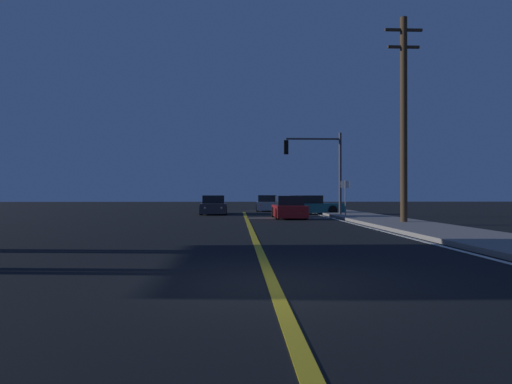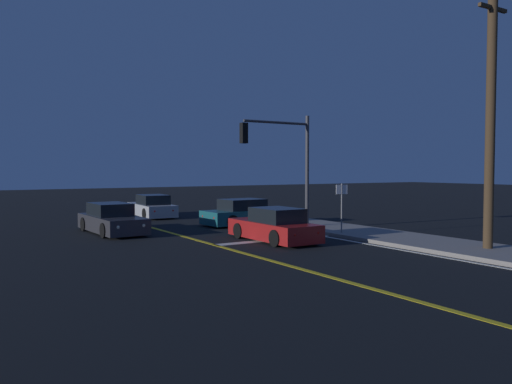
% 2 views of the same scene
% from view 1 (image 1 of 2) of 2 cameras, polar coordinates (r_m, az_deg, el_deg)
% --- Properties ---
extents(ground_plane, '(160.00, 160.00, 0.00)m').
position_cam_1_polar(ground_plane, '(7.92, 1.96, -10.78)').
color(ground_plane, black).
extents(sidewalk_right, '(3.20, 40.08, 0.15)m').
position_cam_1_polar(sidewalk_right, '(20.39, 19.38, -4.08)').
color(sidewalk_right, gray).
rests_on(sidewalk_right, ground).
extents(lane_line_center, '(0.20, 37.86, 0.01)m').
position_cam_1_polar(lane_line_center, '(18.96, -0.56, -4.59)').
color(lane_line_center, gold).
rests_on(lane_line_center, ground).
extents(lane_line_edge_right, '(0.16, 37.86, 0.01)m').
position_cam_1_polar(lane_line_edge_right, '(19.78, 14.38, -4.40)').
color(lane_line_edge_right, silver).
rests_on(lane_line_edge_right, ground).
extents(stop_bar, '(5.34, 0.50, 0.01)m').
position_cam_1_polar(stop_bar, '(28.75, 4.18, -3.10)').
color(stop_bar, silver).
rests_on(stop_bar, ground).
extents(car_lead_oncoming_red, '(1.83, 4.42, 1.34)m').
position_cam_1_polar(car_lead_oncoming_red, '(28.49, 3.94, -1.97)').
color(car_lead_oncoming_red, maroon).
rests_on(car_lead_oncoming_red, ground).
extents(car_far_approaching_charcoal, '(2.02, 4.78, 1.34)m').
position_cam_1_polar(car_far_approaching_charcoal, '(34.38, -5.09, -1.67)').
color(car_far_approaching_charcoal, '#2D2D33').
rests_on(car_far_approaching_charcoal, ground).
extents(car_distant_tail_teal, '(4.68, 2.09, 1.34)m').
position_cam_1_polar(car_distant_tail_teal, '(34.39, 6.33, -1.66)').
color(car_distant_tail_teal, '#195960').
rests_on(car_distant_tail_teal, ground).
extents(car_mid_block_silver, '(2.01, 4.64, 1.34)m').
position_cam_1_polar(car_mid_block_silver, '(40.75, 1.32, -1.44)').
color(car_mid_block_silver, '#B2B5BA').
rests_on(car_mid_block_silver, ground).
extents(traffic_signal_near_right, '(3.75, 0.28, 5.41)m').
position_cam_1_polar(traffic_signal_near_right, '(31.37, 7.52, 3.73)').
color(traffic_signal_near_right, '#38383D').
rests_on(traffic_signal_near_right, ground).
extents(utility_pole_right, '(1.76, 0.32, 9.73)m').
position_cam_1_polar(utility_pole_right, '(23.72, 17.14, 8.48)').
color(utility_pole_right, '#42301E').
rests_on(utility_pole_right, ground).
extents(street_sign_corner, '(0.56, 0.12, 2.26)m').
position_cam_1_polar(street_sign_corner, '(28.76, 10.58, -0.06)').
color(street_sign_corner, slate).
rests_on(street_sign_corner, ground).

